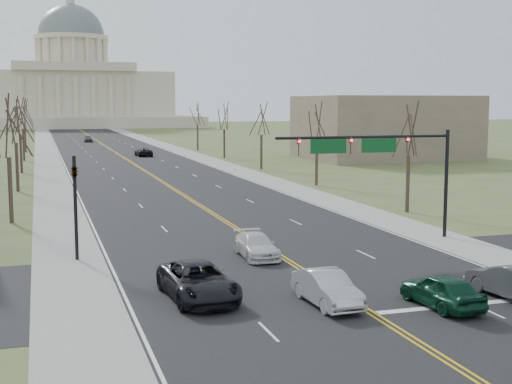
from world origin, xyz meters
TOP-DOWN VIEW (x-y plane):
  - ground at (0.00, 0.00)m, footprint 600.00×600.00m
  - road at (0.00, 110.00)m, footprint 20.00×380.00m
  - cross_road at (0.00, 6.00)m, footprint 120.00×14.00m
  - sidewalk_left at (-12.00, 110.00)m, footprint 4.00×380.00m
  - sidewalk_right at (12.00, 110.00)m, footprint 4.00×380.00m
  - center_line at (0.00, 110.00)m, footprint 0.42×380.00m
  - edge_line_left at (-9.80, 110.00)m, footprint 0.15×380.00m
  - edge_line_right at (9.80, 110.00)m, footprint 0.15×380.00m
  - stop_bar at (5.00, -1.00)m, footprint 9.50×0.50m
  - capitol at (0.00, 249.91)m, footprint 90.00×60.00m
  - signal_mast at (7.45, 13.50)m, footprint 12.12×0.44m
  - signal_left at (-11.50, 13.50)m, footprint 0.32×0.36m
  - tree_r_0 at (15.50, 24.00)m, footprint 3.74×3.74m
  - tree_l_0 at (-15.50, 28.00)m, footprint 3.96×3.96m
  - tree_r_1 at (15.50, 44.00)m, footprint 3.74×3.74m
  - tree_l_1 at (-15.50, 48.00)m, footprint 3.96×3.96m
  - tree_r_2 at (15.50, 64.00)m, footprint 3.74×3.74m
  - tree_l_2 at (-15.50, 68.00)m, footprint 3.96×3.96m
  - tree_r_3 at (15.50, 84.00)m, footprint 3.74×3.74m
  - tree_l_3 at (-15.50, 88.00)m, footprint 3.96×3.96m
  - tree_r_4 at (15.50, 104.00)m, footprint 3.74×3.74m
  - tree_l_4 at (-15.50, 108.00)m, footprint 3.96×3.96m
  - bldg_right_mass at (40.00, 76.00)m, footprint 25.00×20.00m
  - car_nb_inner_lead at (3.35, -1.03)m, footprint 2.19×4.65m
  - car_nb_outer_lead at (7.28, -0.62)m, footprint 2.26×4.98m
  - car_sb_inner_lead at (-1.34, 0.80)m, footprint 1.84×4.71m
  - car_sb_outer_lead at (-6.62, 3.41)m, footprint 3.16×6.16m
  - car_sb_inner_second at (-1.45, 11.12)m, footprint 2.05×4.76m
  - car_far_nb at (3.52, 92.10)m, footprint 2.68×5.21m
  - car_far_sb at (-2.34, 138.61)m, footprint 1.89×4.44m

SIDE VIEW (x-z plane):
  - ground at x=0.00m, z-range 0.00..0.00m
  - road at x=0.00m, z-range 0.00..0.01m
  - cross_road at x=0.00m, z-range 0.00..0.01m
  - sidewalk_left at x=-12.00m, z-range 0.00..0.03m
  - sidewalk_right at x=12.00m, z-range 0.00..0.03m
  - center_line at x=0.00m, z-range 0.01..0.02m
  - edge_line_left at x=-9.80m, z-range 0.01..0.02m
  - edge_line_right at x=9.80m, z-range 0.01..0.02m
  - stop_bar at x=5.00m, z-range 0.01..0.02m
  - car_sb_inner_second at x=-1.45m, z-range 0.01..1.38m
  - car_far_nb at x=3.52m, z-range 0.01..1.42m
  - car_far_sb at x=-2.34m, z-range 0.01..1.51m
  - car_sb_inner_lead at x=-1.34m, z-range 0.01..1.54m
  - car_nb_inner_lead at x=3.35m, z-range 0.01..1.55m
  - car_nb_outer_lead at x=7.28m, z-range 0.01..1.60m
  - car_sb_outer_lead at x=-6.62m, z-range 0.01..1.67m
  - signal_left at x=-11.50m, z-range 0.71..6.71m
  - bldg_right_mass at x=40.00m, z-range 0.00..10.00m
  - signal_mast at x=7.45m, z-range 2.16..9.36m
  - tree_r_0 at x=15.50m, z-range 2.30..10.80m
  - tree_r_1 at x=15.50m, z-range 2.30..10.80m
  - tree_r_2 at x=15.50m, z-range 2.30..10.80m
  - tree_r_3 at x=15.50m, z-range 2.30..10.80m
  - tree_r_4 at x=15.50m, z-range 2.30..10.80m
  - tree_l_0 at x=-15.50m, z-range 2.44..11.44m
  - tree_l_1 at x=-15.50m, z-range 2.44..11.44m
  - tree_l_2 at x=-15.50m, z-range 2.44..11.44m
  - tree_l_3 at x=-15.50m, z-range 2.44..11.44m
  - tree_l_4 at x=-15.50m, z-range 2.44..11.44m
  - capitol at x=0.00m, z-range -10.80..39.20m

